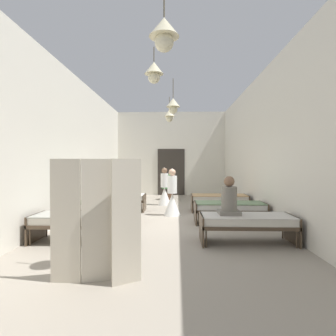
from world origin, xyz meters
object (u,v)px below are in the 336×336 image
object	(u,v)px
bed_right_row_1	(229,207)
patient_seated_secondary	(229,200)
bed_left_row_1	(103,207)
nurse_near_aisle	(164,192)
bed_left_row_0	(79,220)
potted_plant	(169,182)
privacy_screen	(96,221)
patient_seated_primary	(95,200)
bed_left_row_2	(118,198)
bed_right_row_2	(219,199)
bed_right_row_0	(247,222)
nurse_mid_aisle	(172,199)

from	to	relation	value
bed_right_row_1	patient_seated_secondary	xyz separation A→B (m)	(-0.35, -1.84, 0.43)
bed_left_row_1	nurse_near_aisle	distance (m)	3.69
bed_left_row_0	potted_plant	bearing A→B (deg)	76.27
nurse_near_aisle	privacy_screen	size ratio (longest dim) A/B	0.87
patient_seated_secondary	patient_seated_primary	bearing A→B (deg)	-178.26
bed_right_row_1	bed_left_row_2	distance (m)	3.97
privacy_screen	bed_left_row_2	bearing A→B (deg)	84.09
bed_left_row_2	bed_left_row_1	bearing A→B (deg)	-90.00
patient_seated_primary	bed_right_row_2	bearing A→B (deg)	50.57
bed_right_row_1	patient_seated_primary	size ratio (longest dim) A/B	2.37
patient_seated_secondary	potted_plant	bearing A→B (deg)	101.87
bed_right_row_0	bed_left_row_2	distance (m)	5.16
nurse_near_aisle	privacy_screen	bearing A→B (deg)	120.85
bed_left_row_0	nurse_mid_aisle	distance (m)	3.56
bed_right_row_2	nurse_near_aisle	distance (m)	2.42
bed_right_row_1	bed_right_row_2	world-z (taller)	same
bed_right_row_0	bed_right_row_1	xyz separation A→B (m)	(0.00, 1.90, 0.00)
bed_right_row_0	bed_right_row_1	distance (m)	1.90
nurse_near_aisle	bed_left_row_2	bearing A→B (deg)	78.49
nurse_mid_aisle	potted_plant	xyz separation A→B (m)	(-0.21, 3.93, 0.25)
patient_seated_primary	nurse_near_aisle	bearing A→B (deg)	77.08
nurse_near_aisle	patient_seated_secondary	xyz separation A→B (m)	(1.58, -5.18, 0.34)
bed_right_row_0	patient_seated_secondary	world-z (taller)	patient_seated_secondary
bed_left_row_0	bed_right_row_2	xyz separation A→B (m)	(3.49, 3.80, 0.00)
bed_right_row_0	bed_left_row_1	world-z (taller)	same
bed_left_row_0	bed_right_row_1	bearing A→B (deg)	28.56
bed_right_row_1	nurse_mid_aisle	world-z (taller)	nurse_mid_aisle
bed_left_row_1	bed_right_row_1	xyz separation A→B (m)	(3.49, 0.00, 0.00)
bed_left_row_2	nurse_near_aisle	bearing A→B (deg)	42.86
bed_right_row_1	patient_seated_secondary	size ratio (longest dim) A/B	2.37
nurse_mid_aisle	privacy_screen	bearing A→B (deg)	135.08
nurse_mid_aisle	potted_plant	distance (m)	3.94
bed_right_row_1	patient_seated_primary	xyz separation A→B (m)	(-3.14, -1.92, 0.43)
bed_left_row_0	potted_plant	world-z (taller)	potted_plant
bed_left_row_1	bed_left_row_0	bearing A→B (deg)	-90.00
privacy_screen	bed_right_row_2	bearing A→B (deg)	51.27
bed_left_row_2	bed_left_row_0	bearing A→B (deg)	-90.00
bed_right_row_1	bed_left_row_2	xyz separation A→B (m)	(-3.49, 1.90, 0.00)
nurse_mid_aisle	patient_seated_primary	distance (m)	3.42
bed_left_row_0	bed_left_row_1	bearing A→B (deg)	90.00
nurse_near_aisle	nurse_mid_aisle	size ratio (longest dim) A/B	1.00
privacy_screen	nurse_near_aisle	bearing A→B (deg)	70.05
bed_left_row_1	nurse_near_aisle	bearing A→B (deg)	65.03
bed_left_row_1	bed_right_row_1	size ratio (longest dim) A/B	1.00
bed_right_row_0	patient_seated_primary	distance (m)	3.17
bed_left_row_2	privacy_screen	distance (m)	5.92
nurse_near_aisle	patient_seated_primary	xyz separation A→B (m)	(-1.21, -5.27, 0.34)
patient_seated_secondary	privacy_screen	world-z (taller)	privacy_screen
bed_right_row_0	nurse_near_aisle	size ratio (longest dim) A/B	1.28
patient_seated_secondary	bed_left_row_2	bearing A→B (deg)	130.06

